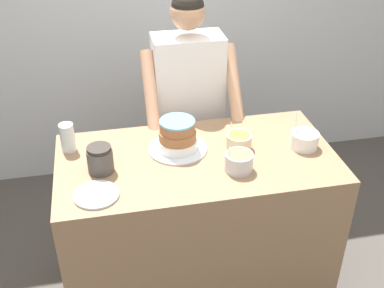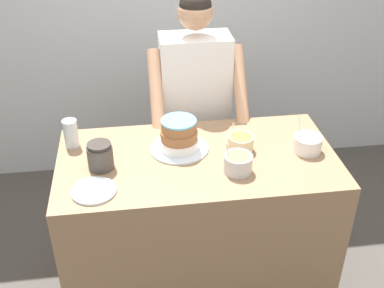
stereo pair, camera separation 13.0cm
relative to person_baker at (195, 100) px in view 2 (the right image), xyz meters
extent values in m
cube|color=silver|center=(-0.07, 0.84, 0.33)|extent=(10.00, 0.05, 2.60)
cube|color=#8C6B4C|center=(-0.07, -0.58, -0.50)|extent=(1.40, 0.73, 0.95)
cylinder|color=#2D2D38|center=(-0.09, 0.01, -0.58)|extent=(0.12, 0.12, 0.79)
cylinder|color=#2D2D38|center=(0.09, 0.01, -0.58)|extent=(0.12, 0.12, 0.79)
cube|color=white|center=(0.00, 0.01, 0.11)|extent=(0.41, 0.22, 0.59)
cylinder|color=tan|center=(-0.24, -0.15, 0.10)|extent=(0.07, 0.38, 0.50)
cylinder|color=tan|center=(0.24, -0.15, 0.10)|extent=(0.07, 0.38, 0.50)
sphere|color=tan|center=(0.00, 0.01, 0.53)|extent=(0.20, 0.20, 0.20)
sphere|color=black|center=(0.00, 0.01, 0.57)|extent=(0.18, 0.18, 0.18)
cylinder|color=silver|center=(-0.16, -0.50, -0.02)|extent=(0.30, 0.30, 0.01)
cylinder|color=white|center=(-0.16, -0.50, 0.01)|extent=(0.20, 0.20, 0.05)
cylinder|color=#9E663D|center=(-0.16, -0.50, 0.06)|extent=(0.19, 0.19, 0.05)
cylinder|color=#9E663D|center=(-0.16, -0.50, 0.11)|extent=(0.18, 0.18, 0.05)
cylinder|color=#60B7E0|center=(-0.16, -0.50, 0.14)|extent=(0.18, 0.18, 0.01)
cylinder|color=beige|center=(0.16, -0.55, 0.02)|extent=(0.13, 0.13, 0.08)
cylinder|color=#EF9938|center=(0.16, -0.55, 0.05)|extent=(0.11, 0.11, 0.01)
cylinder|color=silver|center=(0.11, -0.53, 0.05)|extent=(0.03, 0.07, 0.13)
cylinder|color=white|center=(0.49, -0.60, 0.02)|extent=(0.14, 0.14, 0.08)
cylinder|color=pink|center=(0.49, -0.60, 0.06)|extent=(0.12, 0.12, 0.01)
cylinder|color=silver|center=(0.44, -0.59, 0.07)|extent=(0.02, 0.10, 0.17)
cylinder|color=silver|center=(0.10, -0.73, 0.02)|extent=(0.14, 0.14, 0.09)
cylinder|color=#F2DB4C|center=(0.10, -0.73, 0.06)|extent=(0.12, 0.12, 0.01)
cylinder|color=silver|center=(0.05, -0.75, 0.06)|extent=(0.03, 0.07, 0.14)
cylinder|color=silver|center=(-0.70, -0.39, 0.05)|extent=(0.07, 0.07, 0.15)
cylinder|color=silver|center=(-0.58, -0.80, -0.02)|extent=(0.21, 0.21, 0.01)
cylinder|color=#4C4742|center=(-0.55, -0.61, 0.04)|extent=(0.12, 0.12, 0.12)
cylinder|color=#322D28|center=(-0.55, -0.61, 0.11)|extent=(0.11, 0.11, 0.02)
camera|label=1|loc=(-0.50, -2.55, 1.31)|focal=45.00mm
camera|label=2|loc=(-0.37, -2.58, 1.31)|focal=45.00mm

